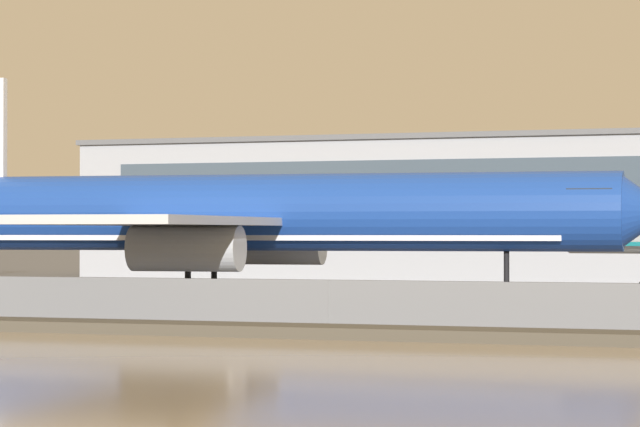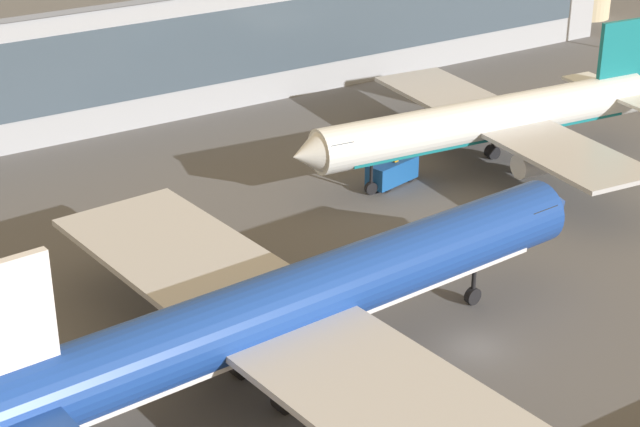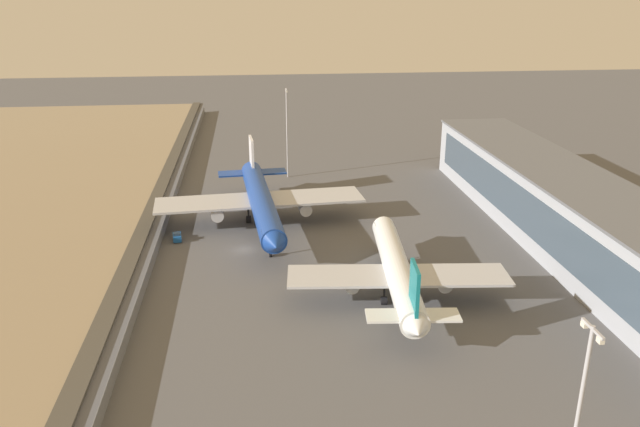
% 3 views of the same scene
% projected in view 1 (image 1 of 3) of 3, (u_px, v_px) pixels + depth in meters
% --- Properties ---
extents(ground_plane, '(500.00, 500.00, 0.00)m').
position_uv_depth(ground_plane, '(422.00, 312.00, 84.20)').
color(ground_plane, '#565659').
extents(shoreline_seawall, '(320.00, 3.00, 0.50)m').
position_uv_depth(shoreline_seawall, '(295.00, 331.00, 64.85)').
color(shoreline_seawall, '#474238').
rests_on(shoreline_seawall, ground).
extents(perimeter_fence, '(280.00, 0.10, 2.29)m').
position_uv_depth(perimeter_fence, '(329.00, 305.00, 69.11)').
color(perimeter_fence, slate).
rests_on(perimeter_fence, ground).
extents(cargo_jet_blue, '(50.14, 43.27, 14.32)m').
position_uv_depth(cargo_jet_blue, '(238.00, 216.00, 91.67)').
color(cargo_jet_blue, '#193D93').
rests_on(cargo_jet_blue, ground).
extents(baggage_tug, '(3.38, 2.01, 1.80)m').
position_uv_depth(baggage_tug, '(235.00, 307.00, 73.87)').
color(baggage_tug, '#19519E').
rests_on(baggage_tug, ground).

